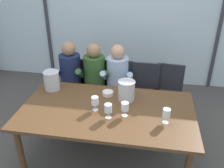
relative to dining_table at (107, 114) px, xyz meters
name	(u,v)px	position (x,y,z in m)	size (l,w,h in m)	color
ground	(119,113)	(0.00, 1.00, -0.66)	(14.00, 14.00, 0.00)	#4C4742
window_glass_panel	(129,17)	(0.00, 2.26, 0.64)	(7.24, 0.03, 2.60)	silver
window_mullion_left	(47,14)	(-1.63, 2.24, 0.64)	(0.06, 0.06, 2.60)	#38383D
window_mullion_right	(221,21)	(1.63, 2.24, 0.64)	(0.06, 0.06, 2.60)	#38383D
hillside_vineyard	(141,8)	(0.00, 6.18, 0.09)	(13.24, 2.40, 1.49)	#477A38
dining_table	(107,114)	(0.00, 0.00, 0.00)	(2.04, 1.13, 0.73)	brown
chair_near_curtain	(72,82)	(-0.76, 0.98, -0.14)	(0.48, 0.48, 0.89)	#232328
chair_left_of_center	(95,83)	(-0.39, 1.00, -0.14)	(0.49, 0.49, 0.89)	#232328
chair_center	(118,85)	(-0.01, 1.00, -0.14)	(0.46, 0.46, 0.89)	#232328
chair_right_of_center	(145,88)	(0.40, 0.98, -0.14)	(0.45, 0.45, 0.89)	#232328
chair_near_window_right	(168,89)	(0.76, 1.00, -0.14)	(0.48, 0.48, 0.89)	#232328
person_navy_polo	(70,76)	(-0.74, 0.84, 0.03)	(0.48, 0.63, 1.21)	#192347
person_olive_shirt	(94,78)	(-0.36, 0.84, 0.03)	(0.48, 0.62, 1.21)	#2D5123
person_pale_blue_shirt	(117,80)	(-0.01, 0.84, 0.03)	(0.48, 0.63, 1.21)	#9EB2D1
ice_bucket_primary	(52,80)	(-0.81, 0.35, 0.20)	(0.21, 0.21, 0.26)	#B7B7BC
ice_bucket_secondary	(126,90)	(0.20, 0.25, 0.20)	(0.21, 0.21, 0.26)	#B7B7BC
tasting_bowl	(108,93)	(-0.05, 0.32, 0.09)	(0.14, 0.14, 0.05)	silver
wine_glass_by_left_taster	(95,101)	(-0.13, -0.04, 0.18)	(0.08, 0.08, 0.17)	silver
wine_glass_near_bucket	(108,109)	(0.05, -0.17, 0.18)	(0.08, 0.08, 0.17)	silver
wine_glass_center_pour	(166,114)	(0.67, -0.16, 0.18)	(0.08, 0.08, 0.17)	silver
wine_glass_by_right_taster	(125,107)	(0.22, -0.10, 0.18)	(0.08, 0.08, 0.17)	silver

